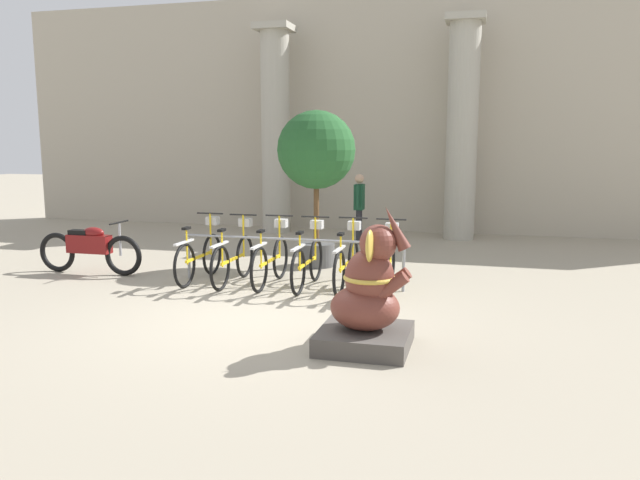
{
  "coord_description": "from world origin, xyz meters",
  "views": [
    {
      "loc": [
        2.84,
        -7.54,
        2.32
      ],
      "look_at": [
        0.73,
        0.48,
        1.0
      ],
      "focal_mm": 35.0,
      "sensor_mm": 36.0,
      "label": 1
    }
  ],
  "objects": [
    {
      "name": "ground_plane",
      "position": [
        0.0,
        0.0,
        0.0
      ],
      "size": [
        60.0,
        60.0,
        0.0
      ],
      "primitive_type": "plane",
      "color": "#9E937F"
    },
    {
      "name": "building_facade",
      "position": [
        0.0,
        8.6,
        3.0
      ],
      "size": [
        20.0,
        0.2,
        6.0
      ],
      "color": "#B2A893",
      "rests_on": "ground_plane"
    },
    {
      "name": "column_left",
      "position": [
        -2.3,
        7.6,
        2.62
      ],
      "size": [
        0.9,
        0.9,
        5.16
      ],
      "color": "#ADA899",
      "rests_on": "ground_plane"
    },
    {
      "name": "column_right",
      "position": [
        2.3,
        7.6,
        2.62
      ],
      "size": [
        0.9,
        0.9,
        5.16
      ],
      "color": "#ADA899",
      "rests_on": "ground_plane"
    },
    {
      "name": "bike_rack",
      "position": [
        -0.14,
        1.95,
        0.61
      ],
      "size": [
        3.75,
        0.05,
        0.77
      ],
      "color": "gray",
      "rests_on": "ground_plane"
    },
    {
      "name": "bicycle_0",
      "position": [
        -1.71,
        1.86,
        0.43
      ],
      "size": [
        0.48,
        1.76,
        1.1
      ],
      "color": "black",
      "rests_on": "ground_plane"
    },
    {
      "name": "bicycle_1",
      "position": [
        -1.08,
        1.81,
        0.43
      ],
      "size": [
        0.48,
        1.76,
        1.1
      ],
      "color": "black",
      "rests_on": "ground_plane"
    },
    {
      "name": "bicycle_2",
      "position": [
        -0.45,
        1.85,
        0.43
      ],
      "size": [
        0.48,
        1.76,
        1.1
      ],
      "color": "black",
      "rests_on": "ground_plane"
    },
    {
      "name": "bicycle_3",
      "position": [
        0.18,
        1.84,
        0.43
      ],
      "size": [
        0.48,
        1.76,
        1.1
      ],
      "color": "black",
      "rests_on": "ground_plane"
    },
    {
      "name": "bicycle_4",
      "position": [
        0.81,
        1.87,
        0.43
      ],
      "size": [
        0.48,
        1.76,
        1.1
      ],
      "color": "black",
      "rests_on": "ground_plane"
    },
    {
      "name": "bicycle_5",
      "position": [
        1.44,
        1.82,
        0.43
      ],
      "size": [
        0.48,
        1.76,
        1.1
      ],
      "color": "black",
      "rests_on": "ground_plane"
    },
    {
      "name": "elephant_statue",
      "position": [
        1.64,
        -0.85,
        0.55
      ],
      "size": [
        1.02,
        1.02,
        1.65
      ],
      "color": "#4C4742",
      "rests_on": "ground_plane"
    },
    {
      "name": "motorcycle",
      "position": [
        -3.82,
        1.86,
        0.46
      ],
      "size": [
        2.04,
        0.55,
        0.95
      ],
      "color": "black",
      "rests_on": "ground_plane"
    },
    {
      "name": "person_pedestrian",
      "position": [
        0.11,
        6.35,
        0.94
      ],
      "size": [
        0.21,
        0.47,
        1.58
      ],
      "color": "#28282D",
      "rests_on": "ground_plane"
    },
    {
      "name": "potted_tree",
      "position": [
        -0.15,
        3.56,
        2.03
      ],
      "size": [
        1.44,
        1.44,
        2.88
      ],
      "color": "#4C4C4C",
      "rests_on": "ground_plane"
    }
  ]
}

